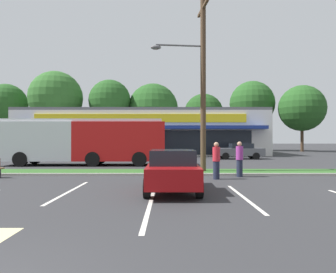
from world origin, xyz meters
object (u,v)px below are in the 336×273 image
(utility_pole, at_px, (202,79))
(pedestrian_near_bench, at_px, (241,159))
(city_bus, at_px, (86,140))
(car_1, at_px, (174,170))
(pedestrian_by_pole, at_px, (218,161))
(car_2, at_px, (241,151))

(utility_pole, bearing_deg, pedestrian_near_bench, -43.60)
(city_bus, relative_size, car_1, 2.75)
(pedestrian_by_pole, bearing_deg, utility_pole, -160.21)
(car_1, height_order, car_2, car_1)
(car_2, distance_m, pedestrian_near_bench, 13.98)
(pedestrian_near_bench, height_order, pedestrian_by_pole, pedestrian_near_bench)
(utility_pole, relative_size, car_1, 2.31)
(car_1, relative_size, pedestrian_near_bench, 2.41)
(utility_pole, height_order, pedestrian_near_bench, utility_pole)
(utility_pole, relative_size, pedestrian_by_pole, 5.61)
(city_bus, distance_m, pedestrian_near_bench, 11.71)
(car_2, relative_size, pedestrian_near_bench, 2.56)
(car_2, distance_m, pedestrian_by_pole, 15.19)
(car_2, xyz_separation_m, pedestrian_near_bench, (-3.10, -13.64, 0.12))
(car_1, bearing_deg, car_2, -19.82)
(city_bus, relative_size, pedestrian_by_pole, 6.68)
(car_1, bearing_deg, utility_pole, -15.18)
(city_bus, xyz_separation_m, pedestrian_near_bench, (9.48, -6.82, -0.89))
(city_bus, height_order, pedestrian_by_pole, city_bus)
(car_2, relative_size, pedestrian_by_pole, 2.58)
(utility_pole, height_order, car_2, utility_pole)
(car_1, distance_m, pedestrian_near_bench, 5.46)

